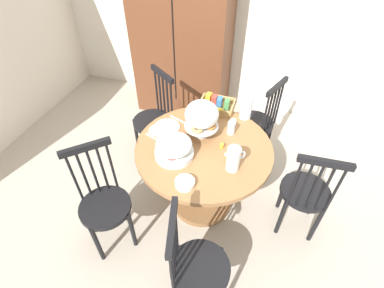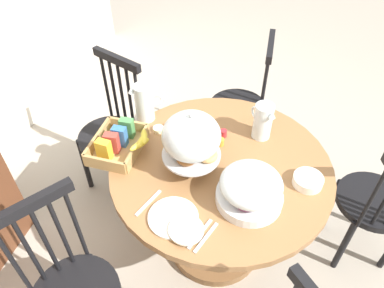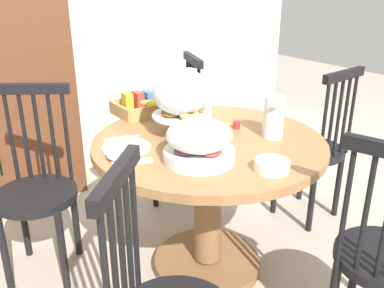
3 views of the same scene
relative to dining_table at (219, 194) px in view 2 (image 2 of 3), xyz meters
name	(u,v)px [view 2 (image 2 of 3)]	position (x,y,z in m)	size (l,w,h in m)	color
ground_plane	(219,244)	(0.01, -0.02, -0.51)	(10.00, 10.00, 0.00)	#A89E8E
dining_table	(219,194)	(0.00, 0.00, 0.00)	(1.10, 1.10, 0.74)	olive
windsor_chair_near_window	(241,107)	(0.85, 0.02, -0.05)	(0.40, 0.40, 0.97)	black
windsor_chair_by_cabinet	(112,135)	(0.33, 0.79, -0.05)	(0.43, 0.43, 0.97)	black
windsor_chair_host_seat	(375,204)	(0.20, -0.83, -0.05)	(0.42, 0.42, 0.97)	black
pastry_stand_with_dome	(191,138)	(-0.06, 0.14, 0.43)	(0.28, 0.28, 0.34)	silver
fruit_platter_covered	(250,188)	(-0.19, -0.17, 0.32)	(0.30, 0.30, 0.18)	silver
orange_juice_pitcher	(262,122)	(0.26, -0.16, 0.33)	(0.15, 0.14, 0.20)	silver
milk_pitcher	(145,104)	(0.24, 0.49, 0.33)	(0.11, 0.17, 0.22)	silver
cereal_basket	(120,143)	(-0.04, 0.52, 0.28)	(0.32, 0.30, 0.12)	tan
china_plate_large	(173,217)	(-0.37, 0.13, 0.24)	(0.22, 0.22, 0.01)	white
china_plate_small	(186,230)	(-0.42, 0.06, 0.25)	(0.15, 0.15, 0.01)	white
cereal_bowl	(308,181)	(-0.01, -0.42, 0.26)	(0.14, 0.14, 0.04)	white
drinking_glass	(186,127)	(0.17, 0.23, 0.29)	(0.06, 0.06, 0.11)	silver
butter_dish	(158,129)	(0.15, 0.38, 0.25)	(0.06, 0.06, 0.02)	beige
jam_jar_strawberry	(223,133)	(0.21, 0.03, 0.25)	(0.04, 0.04, 0.04)	#B7282D
jam_jar_apricot	(221,142)	(0.14, 0.03, 0.25)	(0.04, 0.04, 0.04)	orange
table_knife	(200,234)	(-0.42, 0.00, 0.24)	(0.17, 0.01, 0.01)	silver
dinner_fork	(206,237)	(-0.43, -0.03, 0.24)	(0.17, 0.01, 0.01)	silver
soup_spoon	(148,203)	(-0.32, 0.26, 0.24)	(0.17, 0.01, 0.01)	silver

